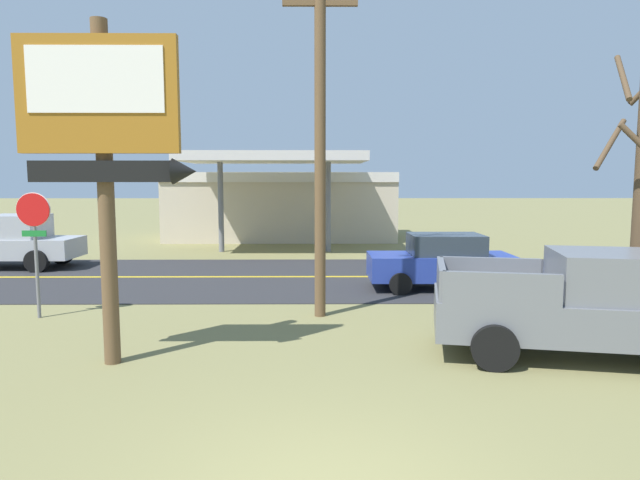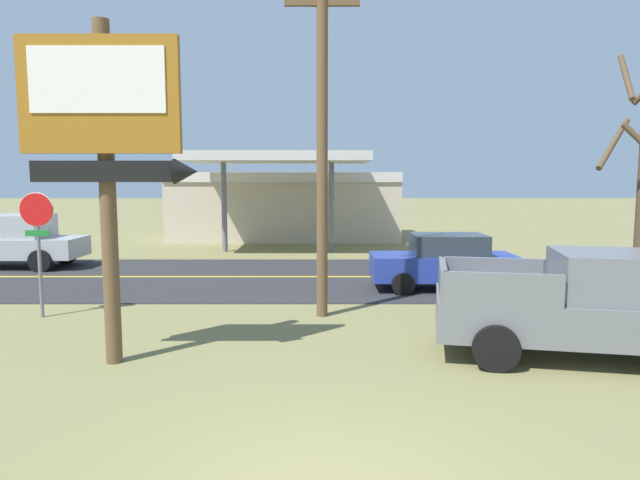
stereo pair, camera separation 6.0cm
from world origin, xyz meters
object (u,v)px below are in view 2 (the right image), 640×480
(stop_sign, at_px, (35,232))
(pickup_silver_on_road, at_px, (8,242))
(car_blue_near_lane, at_px, (442,261))
(pickup_grey_parked_on_lawn, at_px, (585,306))
(motel_sign, at_px, (104,134))
(gas_station, at_px, (284,203))
(utility_pole, at_px, (320,123))

(stop_sign, relative_size, pickup_silver_on_road, 0.57)
(pickup_silver_on_road, distance_m, car_blue_near_lane, 15.53)
(pickup_grey_parked_on_lawn, relative_size, pickup_silver_on_road, 1.05)
(motel_sign, bearing_deg, gas_station, 85.34)
(motel_sign, xyz_separation_m, gas_station, (1.71, 20.98, -2.06))
(motel_sign, height_order, utility_pole, utility_pole)
(pickup_grey_parked_on_lawn, relative_size, car_blue_near_lane, 1.30)
(utility_pole, distance_m, car_blue_near_lane, 6.11)
(motel_sign, height_order, pickup_grey_parked_on_lawn, motel_sign)
(utility_pole, bearing_deg, pickup_silver_on_road, 147.60)
(pickup_silver_on_road, height_order, car_blue_near_lane, pickup_silver_on_road)
(car_blue_near_lane, bearing_deg, stop_sign, -161.79)
(pickup_silver_on_road, bearing_deg, motel_sign, -54.19)
(pickup_silver_on_road, bearing_deg, gas_station, 47.31)
(stop_sign, height_order, pickup_grey_parked_on_lawn, stop_sign)
(gas_station, distance_m, pickup_grey_parked_on_lawn, 21.73)
(motel_sign, relative_size, pickup_grey_parked_on_lawn, 1.08)
(motel_sign, relative_size, car_blue_near_lane, 1.41)
(utility_pole, height_order, pickup_silver_on_road, utility_pole)
(pickup_grey_parked_on_lawn, bearing_deg, stop_sign, 165.12)
(utility_pole, distance_m, pickup_silver_on_road, 13.95)
(gas_station, height_order, car_blue_near_lane, gas_station)
(pickup_silver_on_road, bearing_deg, stop_sign, -57.09)
(utility_pole, xyz_separation_m, gas_station, (-1.93, 17.48, -2.59))
(stop_sign, height_order, pickup_silver_on_road, stop_sign)
(utility_pole, relative_size, pickup_silver_on_road, 1.63)
(pickup_silver_on_road, bearing_deg, utility_pole, -32.40)
(utility_pole, height_order, pickup_grey_parked_on_lawn, utility_pole)
(stop_sign, distance_m, utility_pole, 7.08)
(car_blue_near_lane, bearing_deg, motel_sign, -137.18)
(pickup_grey_parked_on_lawn, bearing_deg, utility_pole, 146.46)
(stop_sign, bearing_deg, gas_station, 75.11)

